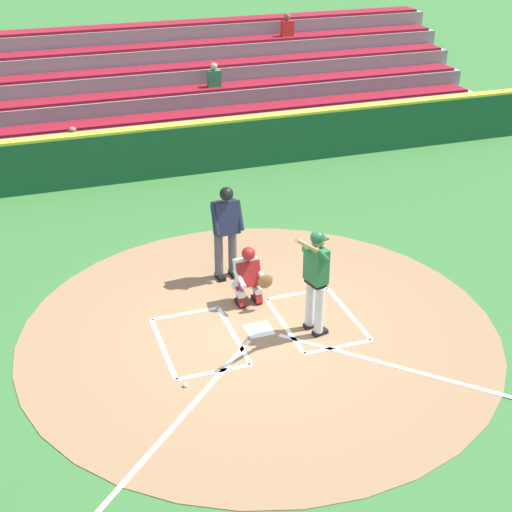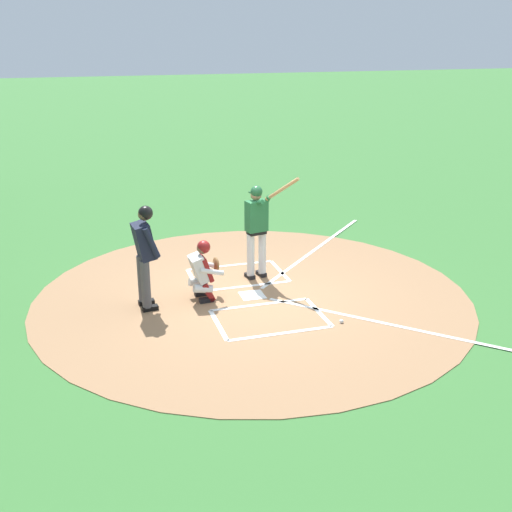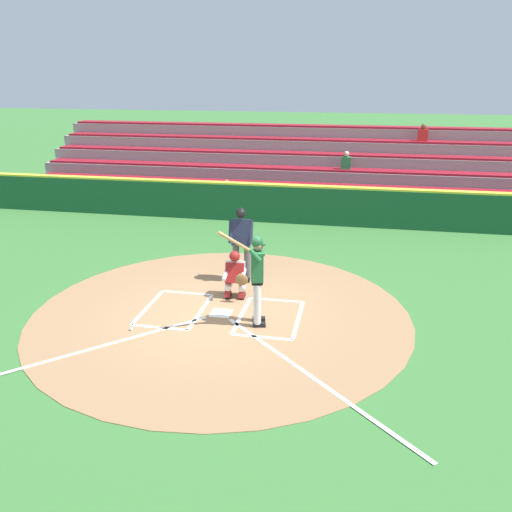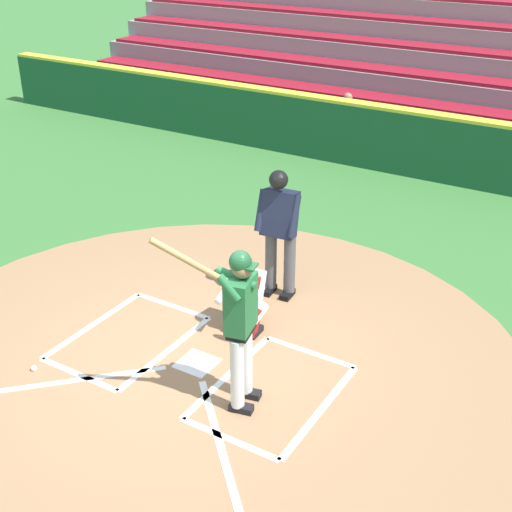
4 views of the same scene
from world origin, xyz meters
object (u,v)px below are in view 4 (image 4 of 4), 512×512
(batter, at_px, (240,319))
(plate_umpire, at_px, (280,225))
(catcher, at_px, (244,292))
(baseball, at_px, (34,368))

(batter, distance_m, plate_umpire, 2.42)
(catcher, relative_size, plate_umpire, 0.61)
(plate_umpire, bearing_deg, batter, 109.80)
(catcher, relative_size, baseball, 15.27)
(catcher, xyz_separation_m, plate_umpire, (0.09, -1.04, 0.49))
(batter, height_order, baseball, batter)
(batter, xyz_separation_m, plate_umpire, (0.82, -2.28, -0.02))
(catcher, xyz_separation_m, baseball, (1.67, 1.99, -0.55))
(baseball, bearing_deg, batter, -162.53)
(catcher, height_order, plate_umpire, plate_umpire)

